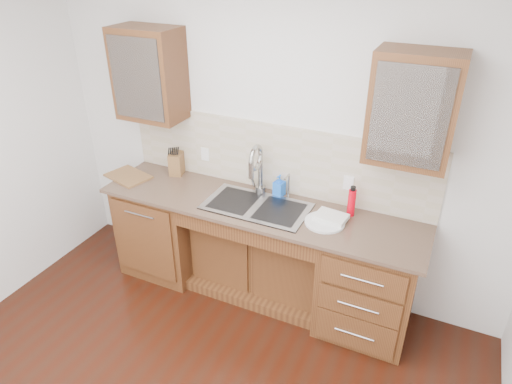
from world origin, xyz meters
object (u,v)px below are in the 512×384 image
at_px(water_bottle, 351,203).
at_px(plate, 325,222).
at_px(cutting_board, 128,176).
at_px(soap_bottle, 279,185).
at_px(knife_block, 177,163).

relative_size(water_bottle, plate, 0.72).
bearing_deg(plate, water_bottle, 53.45).
height_order(water_bottle, cutting_board, water_bottle).
distance_m(soap_bottle, water_bottle, 0.63).
bearing_deg(cutting_board, knife_block, 36.04).
bearing_deg(cutting_board, water_bottle, 5.87).
distance_m(water_bottle, knife_block, 1.63).
bearing_deg(soap_bottle, cutting_board, -159.33).
bearing_deg(plate, cutting_board, -179.72).
xyz_separation_m(water_bottle, plate, (-0.15, -0.20, -0.10)).
bearing_deg(water_bottle, plate, -126.55).
bearing_deg(water_bottle, knife_block, 178.00).
distance_m(plate, knife_block, 1.51).
xyz_separation_m(soap_bottle, plate, (0.48, -0.26, -0.08)).
relative_size(water_bottle, knife_block, 1.10).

